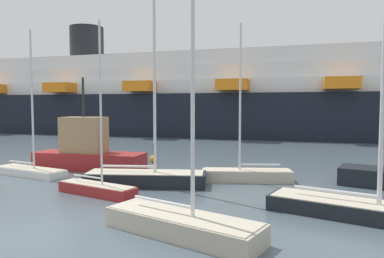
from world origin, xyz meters
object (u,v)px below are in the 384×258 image
at_px(channel_buoy_1, 153,159).
at_px(sailboat_0, 30,169).
at_px(sailboat_2, 247,173).
at_px(sailboat_5, 363,206).
at_px(sailboat_7, 146,175).
at_px(sailboat_1, 182,221).
at_px(cruise_ship, 199,98).
at_px(fishing_boat_0, 87,151).
at_px(sailboat_4, 97,186).

bearing_deg(channel_buoy_1, sailboat_0, -126.90).
relative_size(sailboat_2, channel_buoy_1, 6.51).
bearing_deg(sailboat_5, sailboat_7, -179.11).
bearing_deg(channel_buoy_1, sailboat_1, -62.59).
bearing_deg(sailboat_1, cruise_ship, 122.76).
distance_m(sailboat_2, fishing_boat_0, 11.67).
bearing_deg(fishing_boat_0, sailboat_7, 147.35).
relative_size(sailboat_4, sailboat_5, 0.76).
bearing_deg(sailboat_2, sailboat_1, 71.26).
relative_size(sailboat_0, sailboat_1, 0.88).
distance_m(sailboat_1, fishing_boat_0, 15.07).
xyz_separation_m(sailboat_0, sailboat_5, (19.45, -3.18, 0.11)).
relative_size(sailboat_0, sailboat_7, 0.72).
distance_m(sailboat_5, cruise_ship, 43.62).
xyz_separation_m(sailboat_1, sailboat_7, (-4.55, 6.75, 0.09)).
height_order(sailboat_1, sailboat_7, sailboat_7).
distance_m(channel_buoy_1, cruise_ship, 29.46).
height_order(sailboat_5, channel_buoy_1, sailboat_5).
xyz_separation_m(sailboat_2, sailboat_5, (5.62, -5.68, 0.05)).
bearing_deg(sailboat_7, channel_buoy_1, 97.42).
bearing_deg(cruise_ship, channel_buoy_1, -81.94).
bearing_deg(sailboat_5, sailboat_0, -174.19).
height_order(sailboat_4, sailboat_7, sailboat_7).
relative_size(sailboat_4, channel_buoy_1, 6.07).
distance_m(sailboat_7, channel_buoy_1, 8.36).
bearing_deg(sailboat_0, sailboat_1, -18.12).
relative_size(sailboat_5, fishing_boat_0, 1.41).
bearing_deg(sailboat_1, sailboat_0, 168.24).
distance_m(sailboat_0, sailboat_1, 14.92).
distance_m(sailboat_1, sailboat_2, 9.71).
relative_size(sailboat_1, channel_buoy_1, 7.34).
height_order(sailboat_4, sailboat_5, sailboat_5).
relative_size(sailboat_4, cruise_ship, 0.08).
bearing_deg(channel_buoy_1, sailboat_4, -81.91).
relative_size(sailboat_1, sailboat_2, 1.13).
xyz_separation_m(sailboat_5, sailboat_7, (-10.91, 2.76, 0.07)).
bearing_deg(sailboat_0, sailboat_4, -13.01).
height_order(sailboat_2, channel_buoy_1, sailboat_2).
relative_size(sailboat_1, sailboat_5, 0.92).
relative_size(fishing_boat_0, channel_buoy_1, 5.64).
relative_size(sailboat_5, sailboat_7, 0.88).
bearing_deg(sailboat_5, sailboat_4, -165.40).
distance_m(sailboat_0, sailboat_4, 7.67).
height_order(sailboat_0, sailboat_7, sailboat_7).
relative_size(sailboat_2, sailboat_4, 1.07).
height_order(sailboat_2, sailboat_7, sailboat_7).
xyz_separation_m(fishing_boat_0, cruise_ship, (-1.32, 32.73, 4.41)).
relative_size(sailboat_2, sailboat_5, 0.82).
distance_m(sailboat_2, channel_buoy_1, 9.61).
distance_m(sailboat_4, channel_buoy_1, 10.56).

